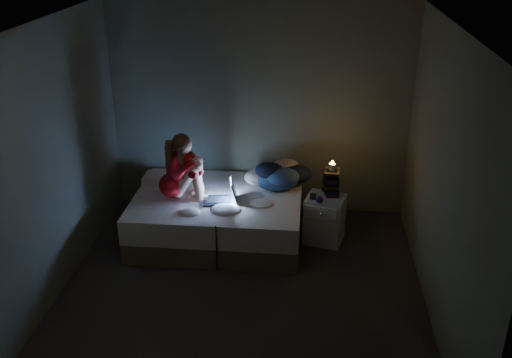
# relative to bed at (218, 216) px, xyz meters

# --- Properties ---
(floor) EXTENTS (3.60, 3.80, 0.02)m
(floor) POSITION_rel_bed_xyz_m (0.40, -1.10, -0.27)
(floor) COLOR #2E2826
(floor) RESTS_ON ground
(ceiling) EXTENTS (3.60, 3.80, 0.02)m
(ceiling) POSITION_rel_bed_xyz_m (0.40, -1.10, 2.35)
(ceiling) COLOR silver
(ceiling) RESTS_ON ground
(wall_back) EXTENTS (3.60, 0.02, 2.60)m
(wall_back) POSITION_rel_bed_xyz_m (0.40, 0.81, 1.04)
(wall_back) COLOR #5E6655
(wall_back) RESTS_ON ground
(wall_front) EXTENTS (3.60, 0.02, 2.60)m
(wall_front) POSITION_rel_bed_xyz_m (0.40, -3.01, 1.04)
(wall_front) COLOR #5E6655
(wall_front) RESTS_ON ground
(wall_left) EXTENTS (0.02, 3.80, 2.60)m
(wall_left) POSITION_rel_bed_xyz_m (-1.41, -1.10, 1.04)
(wall_left) COLOR #5E6655
(wall_left) RESTS_ON ground
(wall_right) EXTENTS (0.02, 3.80, 2.60)m
(wall_right) POSITION_rel_bed_xyz_m (2.21, -1.10, 1.04)
(wall_right) COLOR #5E6655
(wall_right) RESTS_ON ground
(bed) EXTENTS (1.89, 1.42, 0.52)m
(bed) POSITION_rel_bed_xyz_m (0.00, 0.00, 0.00)
(bed) COLOR beige
(bed) RESTS_ON ground
(pillow) EXTENTS (0.40, 0.28, 0.12)m
(pillow) POSITION_rel_bed_xyz_m (-0.71, 0.25, 0.32)
(pillow) COLOR white
(pillow) RESTS_ON bed
(woman) EXTENTS (0.53, 0.39, 0.77)m
(woman) POSITION_rel_bed_xyz_m (-0.48, -0.10, 0.65)
(woman) COLOR #A91321
(woman) RESTS_ON bed
(laptop) EXTENTS (0.42, 0.33, 0.27)m
(laptop) POSITION_rel_bed_xyz_m (0.04, -0.13, 0.39)
(laptop) COLOR black
(laptop) RESTS_ON bed
(clothes_pile) EXTENTS (0.64, 0.56, 0.33)m
(clothes_pile) POSITION_rel_bed_xyz_m (0.65, 0.31, 0.43)
(clothes_pile) COLOR navy
(clothes_pile) RESTS_ON bed
(nightstand) EXTENTS (0.49, 0.46, 0.55)m
(nightstand) POSITION_rel_bed_xyz_m (1.22, 0.02, 0.02)
(nightstand) COLOR silver
(nightstand) RESTS_ON ground
(book_stack) EXTENTS (0.19, 0.25, 0.31)m
(book_stack) POSITION_rel_bed_xyz_m (1.28, 0.12, 0.45)
(book_stack) COLOR black
(book_stack) RESTS_ON nightstand
(candle) EXTENTS (0.07, 0.07, 0.08)m
(candle) POSITION_rel_bed_xyz_m (1.28, 0.12, 0.65)
(candle) COLOR beige
(candle) RESTS_ON book_stack
(phone) EXTENTS (0.10, 0.15, 0.01)m
(phone) POSITION_rel_bed_xyz_m (1.09, -0.02, 0.30)
(phone) COLOR black
(phone) RESTS_ON nightstand
(blue_orb) EXTENTS (0.08, 0.08, 0.08)m
(blue_orb) POSITION_rel_bed_xyz_m (1.19, -0.14, 0.33)
(blue_orb) COLOR navy
(blue_orb) RESTS_ON nightstand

